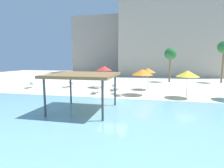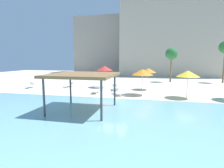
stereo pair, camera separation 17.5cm
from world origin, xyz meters
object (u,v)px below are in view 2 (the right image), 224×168
at_px(beach_umbrella_red_1, 105,68).
at_px(beach_umbrella_orange_2, 148,70).
at_px(shade_pavilion, 83,76).
at_px(lounge_chair_0, 117,92).
at_px(beach_umbrella_orange_4, 142,72).
at_px(lounge_chair_3, 69,85).
at_px(lounge_chair_5, 115,87).
at_px(beach_umbrella_yellow_3, 188,74).
at_px(lounge_chair_4, 31,85).
at_px(lounge_chair_6, 96,90).
at_px(palm_tree_1, 171,54).

distance_m(beach_umbrella_red_1, beach_umbrella_orange_2, 5.58).
xyz_separation_m(shade_pavilion, lounge_chair_0, (1.22, 6.29, -2.15)).
relative_size(shade_pavilion, lounge_chair_0, 2.24).
height_order(beach_umbrella_red_1, lounge_chair_0, beach_umbrella_red_1).
height_order(beach_umbrella_orange_2, beach_umbrella_orange_4, beach_umbrella_orange_4).
relative_size(lounge_chair_3, lounge_chair_5, 1.00).
relative_size(beach_umbrella_orange_4, lounge_chair_0, 1.35).
xyz_separation_m(beach_umbrella_red_1, beach_umbrella_yellow_3, (9.26, -4.62, -0.20)).
relative_size(shade_pavilion, lounge_chair_4, 2.23).
distance_m(shade_pavilion, beach_umbrella_orange_4, 7.65).
bearing_deg(lounge_chair_6, lounge_chair_5, 142.12).
bearing_deg(lounge_chair_3, lounge_chair_5, 91.98).
xyz_separation_m(beach_umbrella_orange_4, lounge_chair_6, (-4.96, 0.18, -2.02)).
height_order(lounge_chair_0, lounge_chair_4, same).
bearing_deg(lounge_chair_4, lounge_chair_3, 96.45).
distance_m(beach_umbrella_orange_2, lounge_chair_6, 6.71).
bearing_deg(shade_pavilion, beach_umbrella_orange_2, 67.58).
bearing_deg(beach_umbrella_orange_4, shade_pavilion, -119.00).
relative_size(lounge_chair_0, palm_tree_1, 0.36).
xyz_separation_m(lounge_chair_3, lounge_chair_6, (4.80, -3.19, 0.00)).
bearing_deg(lounge_chair_4, beach_umbrella_orange_4, 69.93).
xyz_separation_m(beach_umbrella_orange_2, beach_umbrella_orange_4, (-0.51, -3.52, 0.02)).
distance_m(lounge_chair_4, lounge_chair_5, 11.02).
bearing_deg(beach_umbrella_yellow_3, palm_tree_1, 91.63).
distance_m(lounge_chair_0, lounge_chair_3, 8.19).
xyz_separation_m(lounge_chair_4, palm_tree_1, (18.21, 10.17, 4.10)).
height_order(lounge_chair_0, lounge_chair_3, same).
distance_m(beach_umbrella_orange_4, lounge_chair_6, 5.36).
xyz_separation_m(lounge_chair_0, lounge_chair_5, (-0.86, 2.79, 0.00)).
xyz_separation_m(shade_pavilion, beach_umbrella_orange_4, (3.71, 6.69, -0.13)).
bearing_deg(beach_umbrella_red_1, beach_umbrella_orange_2, -5.85).
height_order(beach_umbrella_yellow_3, palm_tree_1, palm_tree_1).
relative_size(beach_umbrella_orange_2, beach_umbrella_orange_4, 0.98).
height_order(beach_umbrella_yellow_3, beach_umbrella_orange_4, beach_umbrella_orange_4).
distance_m(beach_umbrella_yellow_3, palm_tree_1, 12.62).
xyz_separation_m(shade_pavilion, beach_umbrella_yellow_3, (7.92, 6.15, -0.18)).
distance_m(beach_umbrella_orange_2, palm_tree_1, 9.27).
relative_size(beach_umbrella_orange_2, beach_umbrella_yellow_3, 1.00).
bearing_deg(beach_umbrella_orange_2, beach_umbrella_orange_4, -98.16).
xyz_separation_m(lounge_chair_5, lounge_chair_6, (-1.61, -2.21, 0.00)).
xyz_separation_m(beach_umbrella_red_1, lounge_chair_4, (-9.31, -2.36, -2.18)).
bearing_deg(beach_umbrella_red_1, lounge_chair_4, -165.77).
bearing_deg(lounge_chair_6, lounge_chair_4, -101.22).
height_order(beach_umbrella_red_1, lounge_chair_4, beach_umbrella_red_1).
xyz_separation_m(shade_pavilion, lounge_chair_6, (-1.25, 6.87, -2.15)).
relative_size(shade_pavilion, palm_tree_1, 0.81).
xyz_separation_m(beach_umbrella_orange_2, lounge_chair_0, (-3.00, -3.92, -2.00)).
height_order(beach_umbrella_orange_4, lounge_chair_4, beach_umbrella_orange_4).
relative_size(lounge_chair_0, lounge_chair_5, 1.00).
relative_size(shade_pavilion, beach_umbrella_yellow_3, 1.70).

